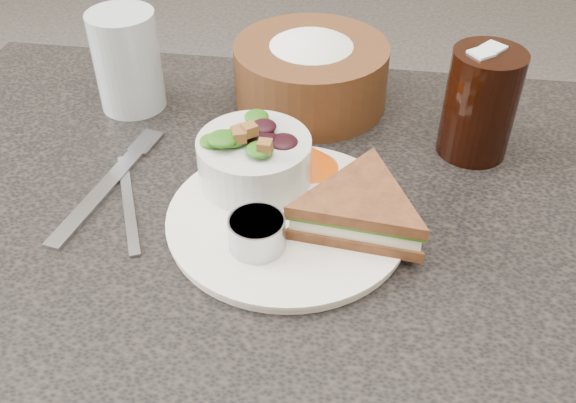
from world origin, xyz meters
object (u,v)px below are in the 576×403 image
Objects in this scene: salad_bowl at (254,153)px; bread_basket at (311,64)px; sandwich at (360,209)px; cola_glass at (481,99)px; dressing_ramekin at (257,233)px; water_glass at (127,61)px; dinner_plate at (288,219)px.

bread_basket reaches higher than salad_bowl.
cola_glass reaches higher than sandwich.
dressing_ramekin is 0.34m from water_glass.
dinner_plate is at bearing 65.41° from dressing_ramekin.
sandwich is at bearing -3.61° from dinner_plate.
salad_bowl is 0.11m from dressing_ramekin.
dinner_plate is 0.06m from dressing_ramekin.
dressing_ramekin is at bearing -93.09° from bread_basket.
water_glass is (-0.22, 0.26, 0.04)m from dressing_ramekin.
cola_glass is at bearing 39.62° from dinner_plate.
dressing_ramekin is at bearing -49.87° from water_glass.
cola_glass is at bearing 44.08° from dressing_ramekin.
water_glass is (-0.20, 0.15, 0.02)m from salad_bowl.
cola_glass is at bearing -21.51° from bread_basket.
bread_basket is (-0.08, 0.26, 0.02)m from sandwich.
sandwich is 1.13× the size of cola_glass.
salad_bowl is 0.27m from cola_glass.
dinner_plate is 0.26m from bread_basket.
dinner_plate is 0.27m from cola_glass.
salad_bowl is at bearing -155.86° from cola_glass.
sandwich is 0.22m from cola_glass.
bread_basket is at bearing 86.91° from dressing_ramekin.
dinner_plate is 0.08m from sandwich.
sandwich is at bearing -33.91° from water_glass.
bread_basket reaches higher than sandwich.
dressing_ramekin reaches higher than dinner_plate.
cola_glass reaches higher than bread_basket.
cola_glass is 0.45m from water_glass.
water_glass reaches higher than salad_bowl.
salad_bowl is 0.20m from bread_basket.
sandwich reaches higher than dinner_plate.
dinner_plate is 1.78× the size of cola_glass.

